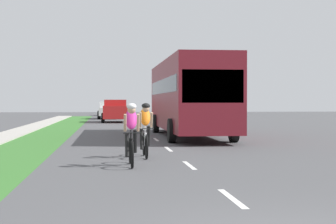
{
  "coord_description": "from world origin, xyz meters",
  "views": [
    {
      "loc": [
        -2.06,
        -5.68,
        1.61
      ],
      "look_at": [
        0.56,
        17.41,
        1.17
      ],
      "focal_mm": 57.0,
      "sensor_mm": 36.0,
      "label": 1
    }
  ],
  "objects_px": {
    "sedan_silver": "(111,109)",
    "cyclist_trailing": "(145,130)",
    "cyclist_lead": "(131,134)",
    "pickup_white": "(109,110)",
    "bus_maroon": "(189,94)",
    "suv_red": "(115,110)"
  },
  "relations": [
    {
      "from": "cyclist_lead",
      "to": "bus_maroon",
      "type": "xyz_separation_m",
      "value": [
        3.18,
        11.26,
        1.17
      ]
    },
    {
      "from": "cyclist_trailing",
      "to": "bus_maroon",
      "type": "height_order",
      "value": "bus_maroon"
    },
    {
      "from": "bus_maroon",
      "to": "suv_red",
      "type": "xyz_separation_m",
      "value": [
        -3.17,
        18.1,
        -1.03
      ]
    },
    {
      "from": "sedan_silver",
      "to": "cyclist_trailing",
      "type": "bearing_deg",
      "value": -89.14
    },
    {
      "from": "cyclist_trailing",
      "to": "pickup_white",
      "type": "xyz_separation_m",
      "value": [
        -0.92,
        36.03,
        0.02
      ]
    },
    {
      "from": "cyclist_lead",
      "to": "suv_red",
      "type": "relative_size",
      "value": 0.37
    },
    {
      "from": "suv_red",
      "to": "cyclist_trailing",
      "type": "bearing_deg",
      "value": -88.96
    },
    {
      "from": "bus_maroon",
      "to": "cyclist_lead",
      "type": "bearing_deg",
      "value": -105.75
    },
    {
      "from": "pickup_white",
      "to": "sedan_silver",
      "type": "xyz_separation_m",
      "value": [
        0.2,
        12.42,
        -0.06
      ]
    },
    {
      "from": "bus_maroon",
      "to": "cyclist_trailing",
      "type": "bearing_deg",
      "value": -106.22
    },
    {
      "from": "sedan_silver",
      "to": "suv_red",
      "type": "bearing_deg",
      "value": -89.38
    },
    {
      "from": "cyclist_trailing",
      "to": "bus_maroon",
      "type": "relative_size",
      "value": 0.15
    },
    {
      "from": "cyclist_trailing",
      "to": "sedan_silver",
      "type": "xyz_separation_m",
      "value": [
        -0.73,
        48.45,
        -0.04
      ]
    },
    {
      "from": "pickup_white",
      "to": "sedan_silver",
      "type": "height_order",
      "value": "pickup_white"
    },
    {
      "from": "cyclist_lead",
      "to": "sedan_silver",
      "type": "bearing_deg",
      "value": 90.26
    },
    {
      "from": "cyclist_lead",
      "to": "pickup_white",
      "type": "bearing_deg",
      "value": 90.64
    },
    {
      "from": "cyclist_lead",
      "to": "bus_maroon",
      "type": "bearing_deg",
      "value": 74.25
    },
    {
      "from": "suv_red",
      "to": "sedan_silver",
      "type": "bearing_deg",
      "value": 90.62
    },
    {
      "from": "cyclist_trailing",
      "to": "bus_maroon",
      "type": "distance_m",
      "value": 9.65
    },
    {
      "from": "suv_red",
      "to": "pickup_white",
      "type": "xyz_separation_m",
      "value": [
        -0.42,
        8.73,
        -0.12
      ]
    },
    {
      "from": "cyclist_lead",
      "to": "pickup_white",
      "type": "height_order",
      "value": "pickup_white"
    },
    {
      "from": "bus_maroon",
      "to": "suv_red",
      "type": "bearing_deg",
      "value": 99.95
    }
  ]
}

